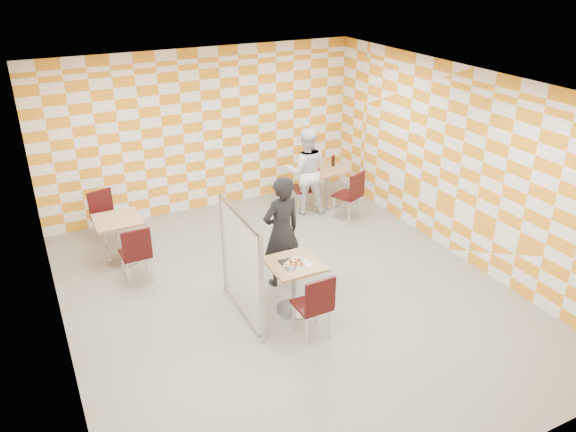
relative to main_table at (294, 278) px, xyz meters
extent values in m
plane|color=gray|center=(0.10, 0.38, -0.51)|extent=(7.00, 7.00, 0.00)
plane|color=white|center=(0.10, 0.38, 2.49)|extent=(7.00, 7.00, 0.00)
plane|color=white|center=(0.10, 3.88, 0.99)|extent=(6.00, 0.00, 6.00)
plane|color=white|center=(-2.90, 0.38, 0.99)|extent=(0.00, 7.00, 7.00)
plane|color=white|center=(3.10, 0.38, 0.99)|extent=(0.00, 7.00, 7.00)
cube|color=tan|center=(0.00, 0.00, 0.22)|extent=(0.70, 0.70, 0.04)
cylinder|color=#A5A5AA|center=(0.00, 0.00, -0.14)|extent=(0.08, 0.08, 0.70)
cylinder|color=#A5A5AA|center=(0.00, 0.00, -0.49)|extent=(0.50, 0.50, 0.03)
cube|color=tan|center=(2.21, 2.91, 0.22)|extent=(0.70, 0.70, 0.04)
cylinder|color=#A5A5AA|center=(2.21, 2.91, -0.14)|extent=(0.08, 0.08, 0.70)
cylinder|color=#A5A5AA|center=(2.21, 2.91, -0.49)|extent=(0.50, 0.50, 0.03)
cube|color=tan|center=(-1.84, 2.44, 0.22)|extent=(0.70, 0.70, 0.04)
cylinder|color=#A5A5AA|center=(-1.84, 2.44, -0.14)|extent=(0.08, 0.08, 0.70)
cylinder|color=#A5A5AA|center=(-1.84, 2.44, -0.49)|extent=(0.50, 0.50, 0.03)
cube|color=#320A0A|center=(-0.05, -0.58, -0.06)|extent=(0.43, 0.43, 0.04)
cube|color=#320A0A|center=(-0.05, -0.78, 0.19)|extent=(0.42, 0.05, 0.45)
cylinder|color=silver|center=(0.11, -0.41, -0.29)|extent=(0.03, 0.03, 0.43)
cylinder|color=silver|center=(-0.23, -0.42, -0.29)|extent=(0.03, 0.03, 0.43)
cylinder|color=silver|center=(0.12, -0.75, -0.29)|extent=(0.03, 0.03, 0.43)
cylinder|color=silver|center=(-0.22, -0.76, -0.29)|extent=(0.03, 0.03, 0.43)
cube|color=#320A0A|center=(2.23, 2.21, -0.06)|extent=(0.55, 0.55, 0.04)
cube|color=#320A0A|center=(2.31, 2.03, 0.19)|extent=(0.41, 0.19, 0.45)
cylinder|color=silver|center=(2.33, 2.43, -0.29)|extent=(0.03, 0.03, 0.43)
cylinder|color=silver|center=(2.01, 2.31, -0.29)|extent=(0.03, 0.03, 0.43)
cylinder|color=silver|center=(2.45, 2.12, -0.29)|extent=(0.03, 0.03, 0.43)
cylinder|color=silver|center=(2.14, 1.99, -0.29)|extent=(0.03, 0.03, 0.43)
cube|color=#320A0A|center=(1.68, 2.85, -0.06)|extent=(0.50, 0.50, 0.04)
cube|color=#320A0A|center=(1.88, 2.81, 0.19)|extent=(0.12, 0.42, 0.45)
cylinder|color=silver|center=(1.55, 3.05, -0.29)|extent=(0.03, 0.03, 0.43)
cylinder|color=silver|center=(1.48, 2.72, -0.29)|extent=(0.03, 0.03, 0.43)
cylinder|color=silver|center=(1.88, 2.98, -0.29)|extent=(0.03, 0.03, 0.43)
cylinder|color=silver|center=(1.81, 2.65, -0.29)|extent=(0.03, 0.03, 0.43)
cube|color=#320A0A|center=(-1.75, 1.75, -0.06)|extent=(0.43, 0.43, 0.04)
cube|color=#320A0A|center=(-1.74, 1.55, 0.19)|extent=(0.42, 0.05, 0.45)
cylinder|color=silver|center=(-1.58, 1.93, -0.29)|extent=(0.03, 0.03, 0.43)
cylinder|color=silver|center=(-1.92, 1.92, -0.29)|extent=(0.03, 0.03, 0.43)
cylinder|color=silver|center=(-1.57, 1.59, -0.29)|extent=(0.03, 0.03, 0.43)
cylinder|color=silver|center=(-1.91, 1.58, -0.29)|extent=(0.03, 0.03, 0.43)
cube|color=#320A0A|center=(-1.89, 3.11, -0.06)|extent=(0.52, 0.52, 0.04)
cube|color=#320A0A|center=(-1.95, 3.30, 0.19)|extent=(0.41, 0.16, 0.45)
cylinder|color=silver|center=(-2.01, 2.89, -0.29)|extent=(0.03, 0.03, 0.43)
cylinder|color=silver|center=(-1.68, 2.99, -0.29)|extent=(0.03, 0.03, 0.43)
cylinder|color=silver|center=(-2.10, 3.22, -0.29)|extent=(0.03, 0.03, 0.43)
cylinder|color=silver|center=(-1.78, 3.32, -0.29)|extent=(0.03, 0.03, 0.43)
cube|color=white|center=(-0.68, 0.20, 0.29)|extent=(0.02, 1.30, 1.40)
cube|color=#B2B2B7|center=(-0.68, 0.20, 1.01)|extent=(0.05, 1.30, 0.05)
cube|color=#B2B2B7|center=(-0.68, 0.20, -0.43)|extent=(0.05, 1.30, 0.05)
cube|color=#B2B2B7|center=(-0.68, -0.45, 0.29)|extent=(0.05, 0.05, 1.50)
cylinder|color=#B2B2B7|center=(-0.68, -0.45, -0.48)|extent=(0.08, 0.08, 0.05)
cube|color=#B2B2B7|center=(-0.68, 0.85, 0.29)|extent=(0.05, 0.05, 1.50)
cylinder|color=#B2B2B7|center=(-0.68, 0.85, -0.48)|extent=(0.08, 0.08, 0.05)
imported|color=black|center=(0.17, 0.73, 0.33)|extent=(0.67, 0.49, 1.69)
imported|color=white|center=(1.68, 2.80, 0.31)|extent=(0.97, 0.87, 1.63)
cube|color=silver|center=(0.00, -0.02, 0.24)|extent=(0.38, 0.34, 0.01)
cone|color=tan|center=(0.00, -0.02, 0.26)|extent=(0.40, 0.40, 0.02)
cone|color=#F2D88C|center=(0.00, 0.00, 0.27)|extent=(0.33, 0.33, 0.01)
cylinder|color=maroon|center=(-0.06, -0.12, 0.28)|extent=(0.04, 0.04, 0.01)
cylinder|color=maroon|center=(0.05, -0.11, 0.28)|extent=(0.04, 0.04, 0.01)
cylinder|color=maroon|center=(0.00, -0.04, 0.28)|extent=(0.04, 0.04, 0.01)
cylinder|color=maroon|center=(-0.05, 0.01, 0.28)|extent=(0.04, 0.04, 0.01)
cylinder|color=maroon|center=(0.06, -0.01, 0.28)|extent=(0.04, 0.04, 0.01)
torus|color=black|center=(0.05, -0.05, 0.28)|extent=(0.03, 0.03, 0.01)
torus|color=black|center=(-0.02, -0.08, 0.28)|extent=(0.03, 0.03, 0.01)
torus|color=black|center=(0.02, 0.02, 0.28)|extent=(0.03, 0.03, 0.01)
torus|color=black|center=(-0.07, -0.04, 0.28)|extent=(0.03, 0.03, 0.01)
cylinder|color=white|center=(2.02, 3.04, 0.32)|extent=(0.06, 0.06, 0.16)
cylinder|color=red|center=(2.02, 3.04, 0.42)|extent=(0.04, 0.04, 0.04)
cylinder|color=black|center=(2.37, 2.98, 0.34)|extent=(0.07, 0.07, 0.20)
cylinder|color=red|center=(2.37, 2.98, 0.46)|extent=(0.03, 0.03, 0.03)
camera|label=1|loc=(-2.98, -5.75, 4.00)|focal=35.00mm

